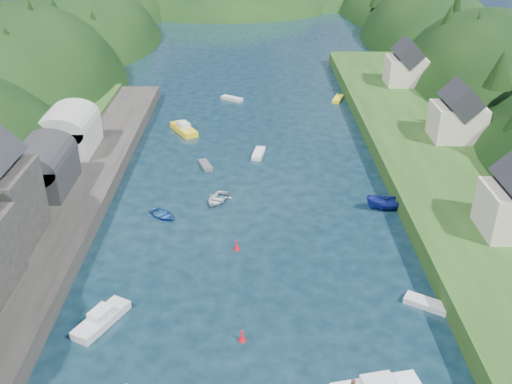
{
  "coord_description": "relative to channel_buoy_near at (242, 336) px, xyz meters",
  "views": [
    {
      "loc": [
        -0.26,
        -29.14,
        33.73
      ],
      "look_at": [
        0.0,
        28.0,
        4.0
      ],
      "focal_mm": 40.0,
      "sensor_mm": 36.0,
      "label": 1
    }
  ],
  "objects": [
    {
      "name": "channel_buoy_near",
      "position": [
        0.0,
        0.0,
        0.0
      ],
      "size": [
        0.7,
        0.7,
        1.1
      ],
      "color": "#B50E1D",
      "rests_on": "ground"
    },
    {
      "name": "moored_boats",
      "position": [
        -1.74,
        12.13,
        0.1
      ],
      "size": [
        36.8,
        93.38,
        2.15
      ],
      "color": "silver",
      "rests_on": "ground"
    },
    {
      "name": "boat_sheds",
      "position": [
        -24.74,
        30.81,
        4.79
      ],
      "size": [
        7.0,
        21.0,
        7.5
      ],
      "color": "#2D2D30",
      "rests_on": "quay_left"
    },
    {
      "name": "ground",
      "position": [
        1.26,
        41.81,
        -0.48
      ],
      "size": [
        600.0,
        600.0,
        0.0
      ],
      "primitive_type": "plane",
      "color": "black",
      "rests_on": "ground"
    },
    {
      "name": "hill_trees",
      "position": [
        1.46,
        56.29,
        10.64
      ],
      "size": [
        91.22,
        148.93,
        12.42
      ],
      "color": "black",
      "rests_on": "ground"
    },
    {
      "name": "channel_buoy_far",
      "position": [
        -0.84,
        14.13,
        0.0
      ],
      "size": [
        0.7,
        0.7,
        1.1
      ],
      "color": "#B50E1D",
      "rests_on": "ground"
    },
    {
      "name": "hillside_right",
      "position": [
        46.26,
        66.81,
        -7.89
      ],
      "size": [
        36.0,
        245.56,
        48.0
      ],
      "color": "black",
      "rests_on": "ground"
    },
    {
      "name": "right_bank_cottages",
      "position": [
        29.26,
        40.15,
        5.36
      ],
      "size": [
        9.0,
        59.24,
        8.41
      ],
      "color": "beige",
      "rests_on": "terrace_right"
    },
    {
      "name": "quay_left",
      "position": [
        -22.74,
        11.81,
        0.52
      ],
      "size": [
        12.0,
        110.0,
        2.0
      ],
      "primitive_type": "cube",
      "color": "#2D2B28",
      "rests_on": "ground"
    },
    {
      "name": "hillside_left",
      "position": [
        -43.74,
        66.81,
        -8.51
      ],
      "size": [
        44.0,
        245.56,
        52.0
      ],
      "color": "black",
      "rests_on": "ground"
    },
    {
      "name": "far_hills",
      "position": [
        2.48,
        165.82,
        -11.28
      ],
      "size": [
        103.0,
        68.0,
        44.0
      ],
      "color": "black",
      "rests_on": "ground"
    },
    {
      "name": "terrace_right",
      "position": [
        26.26,
        31.81,
        0.72
      ],
      "size": [
        16.0,
        120.0,
        2.4
      ],
      "primitive_type": "cube",
      "color": "#234719",
      "rests_on": "ground"
    }
  ]
}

